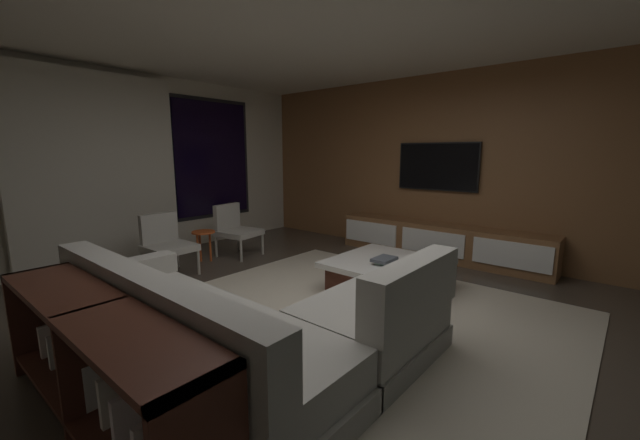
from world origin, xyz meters
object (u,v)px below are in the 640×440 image
(media_console, at_px, (441,242))
(mounted_tv, at_px, (437,167))
(coffee_table, at_px, (387,275))
(console_table_behind_couch, at_px, (98,361))
(sectional_couch, at_px, (245,331))
(side_stool, at_px, (203,237))
(accent_chair_near_window, at_px, (235,227))
(book_stack_on_coffee_table, at_px, (385,260))
(accent_chair_by_curtain, at_px, (166,241))

(media_console, bearing_deg, mounted_tv, 47.52)
(coffee_table, bearing_deg, console_table_behind_couch, 177.72)
(sectional_couch, distance_m, side_stool, 2.91)
(accent_chair_near_window, distance_m, side_stool, 0.55)
(book_stack_on_coffee_table, distance_m, media_console, 1.81)
(accent_chair_near_window, distance_m, media_console, 3.10)
(accent_chair_near_window, relative_size, console_table_behind_couch, 0.37)
(accent_chair_by_curtain, distance_m, media_console, 3.83)
(sectional_couch, height_order, media_console, sectional_couch)
(book_stack_on_coffee_table, distance_m, side_stool, 2.67)
(side_stool, height_order, mounted_tv, mounted_tv)
(accent_chair_by_curtain, relative_size, media_console, 0.25)
(mounted_tv, height_order, console_table_behind_couch, mounted_tv)
(side_stool, xyz_separation_m, console_table_behind_couch, (-2.24, -2.46, 0.04))
(sectional_couch, relative_size, book_stack_on_coffee_table, 8.91)
(accent_chair_near_window, height_order, mounted_tv, mounted_tv)
(coffee_table, distance_m, accent_chair_by_curtain, 2.82)
(sectional_couch, height_order, coffee_table, sectional_couch)
(sectional_couch, bearing_deg, side_stool, 62.93)
(coffee_table, height_order, book_stack_on_coffee_table, book_stack_on_coffee_table)
(side_stool, distance_m, media_console, 3.45)
(media_console, distance_m, mounted_tv, 1.13)
(sectional_couch, xyz_separation_m, book_stack_on_coffee_table, (1.89, -0.02, 0.11))
(coffee_table, xyz_separation_m, book_stack_on_coffee_table, (-0.13, -0.03, 0.21))
(accent_chair_by_curtain, relative_size, mounted_tv, 0.64)
(accent_chair_by_curtain, height_order, media_console, accent_chair_by_curtain)
(accent_chair_by_curtain, bearing_deg, sectional_couch, -106.24)
(accent_chair_near_window, distance_m, mounted_tv, 3.19)
(sectional_couch, height_order, console_table_behind_couch, sectional_couch)
(coffee_table, relative_size, console_table_behind_couch, 0.55)
(book_stack_on_coffee_table, xyz_separation_m, media_console, (1.80, 0.10, -0.14))
(coffee_table, relative_size, media_console, 0.37)
(mounted_tv, bearing_deg, accent_chair_near_window, 131.07)
(accent_chair_near_window, bearing_deg, side_stool, 179.04)
(book_stack_on_coffee_table, bearing_deg, accent_chair_by_curtain, 114.70)
(accent_chair_near_window, bearing_deg, book_stack_on_coffee_table, -89.48)
(accent_chair_by_curtain, relative_size, side_stool, 1.70)
(sectional_couch, relative_size, mounted_tv, 2.04)
(book_stack_on_coffee_table, height_order, accent_chair_by_curtain, accent_chair_by_curtain)
(book_stack_on_coffee_table, height_order, mounted_tv, mounted_tv)
(accent_chair_near_window, relative_size, side_stool, 1.70)
(mounted_tv, bearing_deg, media_console, -132.48)
(book_stack_on_coffee_table, bearing_deg, accent_chair_near_window, 90.52)
(sectional_couch, xyz_separation_m, console_table_behind_couch, (-0.91, 0.13, 0.13))
(media_console, relative_size, mounted_tv, 2.53)
(accent_chair_near_window, height_order, accent_chair_by_curtain, same)
(media_console, bearing_deg, coffee_table, -177.57)
(sectional_couch, xyz_separation_m, side_stool, (1.32, 2.59, 0.08))
(side_stool, xyz_separation_m, mounted_tv, (2.55, -2.31, 0.98))
(sectional_couch, xyz_separation_m, media_console, (3.70, 0.08, -0.04))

